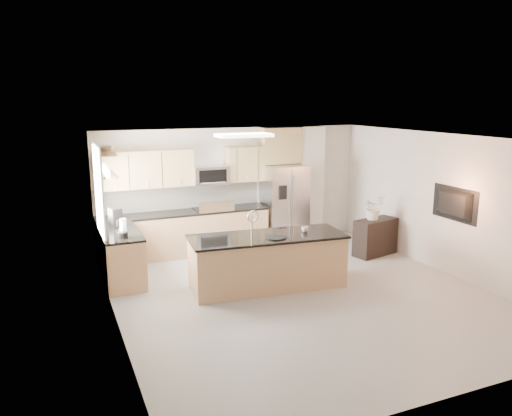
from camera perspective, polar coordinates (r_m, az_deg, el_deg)
name	(u,v)px	position (r m, az deg, el deg)	size (l,w,h in m)	color
floor	(302,294)	(8.53, 5.24, -9.81)	(6.50, 6.50, 0.00)	gray
ceiling	(305,139)	(7.92, 5.62, 7.88)	(6.00, 6.50, 0.02)	silver
wall_back	(234,187)	(11.03, -2.57, 2.40)	(6.00, 0.02, 2.60)	beige
wall_front	(452,288)	(5.61, 21.47, -8.50)	(6.00, 0.02, 2.60)	beige
wall_left	(113,239)	(7.24, -16.03, -3.44)	(0.02, 6.50, 2.60)	beige
wall_right	(447,204)	(9.88, 20.95, 0.39)	(0.02, 6.50, 2.60)	beige
back_counter	(185,232)	(10.56, -8.17, -2.78)	(3.55, 0.66, 1.44)	tan
left_counter	(121,256)	(9.28, -15.15, -5.32)	(0.66, 1.50, 0.92)	tan
range	(213,230)	(10.72, -4.93, -2.47)	(0.76, 0.64, 1.14)	black
upper_cabinets	(177,168)	(10.42, -9.03, 4.58)	(3.50, 0.33, 0.75)	tan
microwave	(210,175)	(10.60, -5.25, 3.75)	(0.76, 0.40, 0.40)	silver
refrigerator	(284,205)	(11.18, 3.22, 0.39)	(0.92, 0.78, 1.78)	silver
partition_column	(309,183)	(11.65, 6.13, 2.87)	(0.60, 0.30, 2.60)	silver
window	(99,192)	(8.97, -17.49, 1.77)	(0.04, 1.15, 1.65)	white
shelf_lower	(105,173)	(9.03, -16.88, 3.81)	(0.30, 1.20, 0.04)	olive
shelf_upper	(104,152)	(8.98, -17.03, 6.14)	(0.30, 1.20, 0.04)	olive
ceiling_fixture	(244,135)	(9.20, -1.40, 8.32)	(1.00, 0.50, 0.06)	white
island	(267,261)	(8.67, 1.31, -6.09)	(2.76, 1.22, 1.35)	tan
credenza	(375,237)	(10.73, 13.47, -3.24)	(0.96, 0.40, 0.77)	black
cup	(305,229)	(8.80, 5.59, -2.44)	(0.11, 0.11, 0.09)	silver
platter	(276,237)	(8.40, 2.27, -3.37)	(0.35, 0.35, 0.02)	black
blender	(123,230)	(8.67, -14.95, -2.39)	(0.15, 0.15, 0.34)	black
kettle	(122,226)	(9.10, -15.01, -1.98)	(0.18, 0.18, 0.23)	silver
coffee_maker	(115,218)	(9.42, -15.77, -1.11)	(0.24, 0.27, 0.35)	black
bowl	(103,148)	(9.05, -17.10, 6.61)	(0.41, 0.41, 0.10)	silver
flower_vase	(373,201)	(10.52, 13.27, 0.73)	(0.69, 0.60, 0.76)	silver
television	(451,204)	(9.67, 21.40, 0.41)	(1.08, 0.14, 0.62)	black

